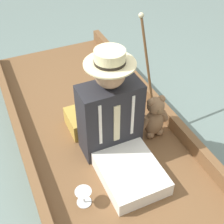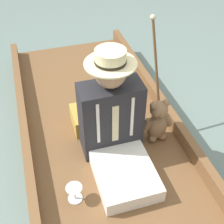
{
  "view_description": "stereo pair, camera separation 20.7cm",
  "coord_description": "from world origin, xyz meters",
  "views": [
    {
      "loc": [
        0.61,
        1.36,
        1.87
      ],
      "look_at": [
        -0.03,
        -0.07,
        0.52
      ],
      "focal_mm": 50.0,
      "sensor_mm": 36.0,
      "label": 1
    },
    {
      "loc": [
        0.42,
        1.43,
        1.87
      ],
      "look_at": [
        -0.03,
        -0.07,
        0.52
      ],
      "focal_mm": 50.0,
      "sensor_mm": 36.0,
      "label": 2
    }
  ],
  "objects": [
    {
      "name": "ground_plane",
      "position": [
        0.0,
        0.0,
        0.0
      ],
      "size": [
        16.0,
        16.0,
        0.0
      ],
      "primitive_type": "plane",
      "color": "slate"
    },
    {
      "name": "punt_boat",
      "position": [
        0.0,
        0.0,
        0.09
      ],
      "size": [
        1.19,
        3.36,
        0.27
      ],
      "color": "brown",
      "rests_on": "ground_plane"
    },
    {
      "name": "seat_cushion",
      "position": [
        0.01,
        -0.37,
        0.23
      ],
      "size": [
        0.37,
        0.26,
        0.15
      ],
      "color": "#B7933D",
      "rests_on": "punt_boat"
    },
    {
      "name": "seated_person",
      "position": [
        -0.03,
        -0.02,
        0.45
      ],
      "size": [
        0.42,
        0.72,
        0.81
      ],
      "rotation": [
        0.0,
        0.0,
        0.21
      ],
      "color": "white",
      "rests_on": "punt_boat"
    },
    {
      "name": "teddy_bear",
      "position": [
        -0.39,
        -0.08,
        0.32
      ],
      "size": [
        0.25,
        0.15,
        0.36
      ],
      "color": "#846042",
      "rests_on": "punt_boat"
    },
    {
      "name": "wine_glass",
      "position": [
        0.31,
        0.27,
        0.24
      ],
      "size": [
        0.1,
        0.1,
        0.12
      ],
      "color": "silver",
      "rests_on": "punt_boat"
    },
    {
      "name": "walking_cane",
      "position": [
        -0.49,
        -0.43,
        0.61
      ],
      "size": [
        0.04,
        0.35,
        0.78
      ],
      "color": "brown",
      "rests_on": "punt_boat"
    }
  ]
}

